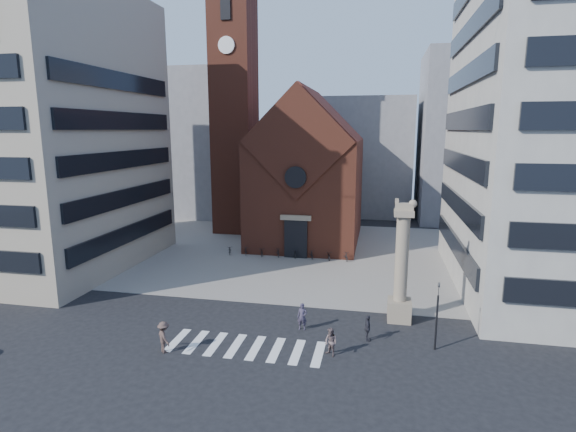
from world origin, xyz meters
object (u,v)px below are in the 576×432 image
object	(u,v)px
traffic_light	(437,314)
pedestrian_2	(368,328)
pedestrian_0	(302,317)
pedestrian_1	(331,342)
lion_column	(401,273)
scooter_0	(230,250)

from	to	relation	value
traffic_light	pedestrian_2	xyz separation A→B (m)	(-4.09, 0.39, -1.45)
pedestrian_0	pedestrian_2	distance (m)	4.41
pedestrian_1	pedestrian_2	bearing A→B (deg)	88.30
traffic_light	pedestrian_1	size ratio (longest dim) A/B	2.51
pedestrian_1	pedestrian_2	xyz separation A→B (m)	(2.07, 2.42, -0.02)
lion_column	traffic_light	bearing A→B (deg)	-63.54
scooter_0	traffic_light	bearing A→B (deg)	-61.94
lion_column	scooter_0	world-z (taller)	lion_column
lion_column	scooter_0	distance (m)	22.32
pedestrian_2	pedestrian_1	bearing A→B (deg)	131.20
pedestrian_1	traffic_light	bearing A→B (deg)	57.10
traffic_light	pedestrian_0	distance (m)	8.62
pedestrian_2	scooter_0	size ratio (longest dim) A/B	0.98
lion_column	traffic_light	xyz separation A→B (m)	(1.99, -4.00, -1.17)
pedestrian_0	lion_column	bearing A→B (deg)	23.86
pedestrian_2	lion_column	bearing A→B (deg)	-38.41
scooter_0	pedestrian_2	bearing A→B (deg)	-68.15
pedestrian_0	scooter_0	size ratio (longest dim) A/B	1.07
pedestrian_0	scooter_0	bearing A→B (deg)	122.85
pedestrian_0	scooter_0	xyz separation A→B (m)	(-10.80, 16.71, -0.41)
traffic_light	pedestrian_1	distance (m)	6.64
lion_column	pedestrian_2	world-z (taller)	lion_column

